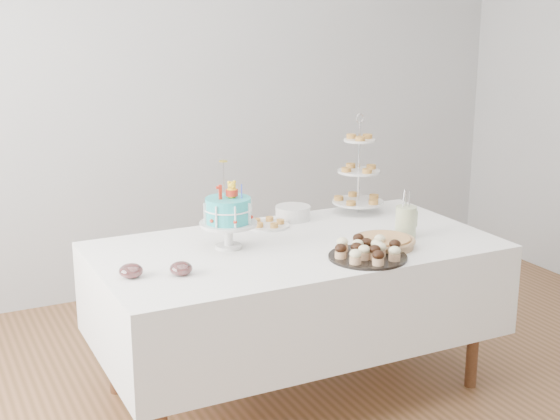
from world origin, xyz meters
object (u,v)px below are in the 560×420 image
pie (384,242)px  pastry_plate (268,224)px  birthday_cake (228,225)px  jam_bowl_a (131,271)px  cupcake_tray (368,250)px  utensil_pitcher (406,220)px  table (295,288)px  jam_bowl_b (181,269)px  plate_stack (293,213)px  tiered_stand (359,172)px

pie → pastry_plate: 0.66m
birthday_cake → pie: size_ratio=1.40×
birthday_cake → jam_bowl_a: bearing=-153.8°
cupcake_tray → utensil_pitcher: size_ratio=1.55×
table → pastry_plate: size_ratio=8.54×
birthday_cake → cupcake_tray: (0.51, -0.42, -0.07)m
pie → pastry_plate: bearing=121.6°
pastry_plate → jam_bowl_b: 0.82m
birthday_cake → pastry_plate: (0.32, 0.25, -0.10)m
pie → utensil_pitcher: 0.22m
plate_stack → utensil_pitcher: size_ratio=0.80×
cupcake_tray → plate_stack: size_ratio=1.93×
tiered_stand → jam_bowl_a: 1.51m
jam_bowl_a → utensil_pitcher: bearing=-0.9°
plate_stack → jam_bowl_b: (-0.83, -0.57, -0.01)m
plate_stack → jam_bowl_b: size_ratio=1.90×
pie → pastry_plate: pie is taller
tiered_stand → utensil_pitcher: size_ratio=2.37×
table → jam_bowl_a: (-0.84, -0.10, 0.26)m
birthday_cake → tiered_stand: tiered_stand is taller
table → birthday_cake: size_ratio=4.59×
jam_bowl_b → pie: bearing=-3.3°
birthday_cake → utensil_pitcher: size_ratio=1.79×
plate_stack → utensil_pitcher: 0.64m
birthday_cake → plate_stack: bearing=37.9°
plate_stack → pie: bearing=-75.2°
cupcake_tray → jam_bowl_a: cupcake_tray is taller
jam_bowl_a → plate_stack: bearing=26.1°
jam_bowl_a → jam_bowl_b: 0.21m
jam_bowl_b → cupcake_tray: bearing=-11.2°
cupcake_tray → plate_stack: cupcake_tray is taller
tiered_stand → utensil_pitcher: tiered_stand is taller
jam_bowl_b → table: bearing=14.7°
jam_bowl_a → jam_bowl_b: jam_bowl_a is taller
jam_bowl_b → pastry_plate: bearing=37.6°
pastry_plate → cupcake_tray: bearing=-74.6°
birthday_cake → jam_bowl_b: 0.43m
table → jam_bowl_b: (-0.64, -0.17, 0.25)m
pie → plate_stack: (-0.17, 0.63, 0.01)m
pie → birthday_cake: bearing=154.9°
utensil_pitcher → birthday_cake: bearing=-172.4°
tiered_stand → utensil_pitcher: (-0.03, -0.49, -0.15)m
table → pastry_plate: pastry_plate is taller
birthday_cake → utensil_pitcher: (0.86, -0.21, -0.03)m
plate_stack → jam_bowl_a: (-1.03, -0.50, -0.01)m
plate_stack → pastry_plate: 0.19m
table → tiered_stand: (0.58, 0.37, 0.46)m
jam_bowl_b → utensil_pitcher: 1.19m
table → birthday_cake: (-0.31, 0.09, 0.34)m
cupcake_tray → jam_bowl_b: (-0.84, 0.17, -0.01)m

